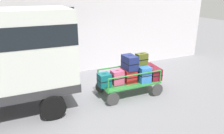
% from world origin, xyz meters
% --- Properties ---
extents(ground_plane, '(40.00, 40.00, 0.00)m').
position_xyz_m(ground_plane, '(0.00, 0.00, 0.00)').
color(ground_plane, gray).
extents(building_wall, '(12.00, 0.38, 5.00)m').
position_xyz_m(building_wall, '(-0.01, 2.74, 2.50)').
color(building_wall, silver).
rests_on(building_wall, ground).
extents(luggage_cart, '(2.04, 1.08, 0.47)m').
position_xyz_m(luggage_cart, '(0.44, -0.16, 0.37)').
color(luggage_cart, '#2D8438').
rests_on(luggage_cart, ground).
extents(cart_railing, '(1.92, 0.94, 0.42)m').
position_xyz_m(cart_railing, '(0.44, -0.16, 0.81)').
color(cart_railing, '#2D8438').
rests_on(cart_railing, luggage_cart).
extents(suitcase_left_bottom, '(0.40, 0.39, 0.42)m').
position_xyz_m(suitcase_left_bottom, '(-0.46, -0.17, 0.67)').
color(suitcase_left_bottom, '#0F5960').
rests_on(suitcase_left_bottom, luggage_cart).
extents(suitcase_midleft_bottom, '(0.41, 0.35, 0.47)m').
position_xyz_m(suitcase_midleft_bottom, '(-0.01, -0.19, 0.70)').
color(suitcase_midleft_bottom, '#CC4C72').
rests_on(suitcase_midleft_bottom, luggage_cart).
extents(suitcase_center_bottom, '(0.41, 0.61, 0.45)m').
position_xyz_m(suitcase_center_bottom, '(0.44, -0.13, 0.69)').
color(suitcase_center_bottom, '#B21E1E').
rests_on(suitcase_center_bottom, luggage_cart).
extents(suitcase_center_middle, '(0.40, 0.57, 0.47)m').
position_xyz_m(suitcase_center_middle, '(0.44, -0.18, 1.15)').
color(suitcase_center_middle, navy).
rests_on(suitcase_center_middle, suitcase_center_bottom).
extents(suitcase_midright_bottom, '(0.41, 0.86, 0.54)m').
position_xyz_m(suitcase_midright_bottom, '(0.89, -0.16, 0.73)').
color(suitcase_midright_bottom, '#3372C6').
rests_on(suitcase_midright_bottom, luggage_cart).
extents(suitcase_midright_middle, '(0.40, 0.27, 0.40)m').
position_xyz_m(suitcase_midright_middle, '(0.89, -0.18, 1.20)').
color(suitcase_midright_middle, '#4C5119').
rests_on(suitcase_midright_middle, suitcase_midright_bottom).
extents(suitcase_right_bottom, '(0.43, 0.89, 0.41)m').
position_xyz_m(suitcase_right_bottom, '(1.34, -0.14, 0.67)').
color(suitcase_right_bottom, maroon).
rests_on(suitcase_right_bottom, luggage_cart).
extents(backpack, '(0.27, 0.22, 0.44)m').
position_xyz_m(backpack, '(1.82, 0.12, 0.22)').
color(backpack, maroon).
rests_on(backpack, ground).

